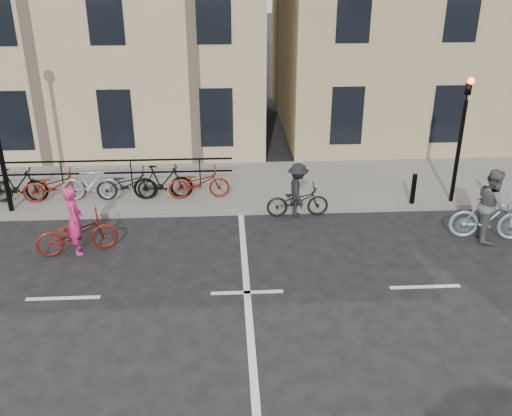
{
  "coord_description": "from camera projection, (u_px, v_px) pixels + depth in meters",
  "views": [
    {
      "loc": [
        -0.41,
        -10.65,
        6.91
      ],
      "look_at": [
        0.32,
        2.08,
        1.1
      ],
      "focal_mm": 40.0,
      "sensor_mm": 36.0,
      "label": 1
    }
  ],
  "objects": [
    {
      "name": "parked_bikes",
      "position": [
        91.0,
        184.0,
        16.65
      ],
      "size": [
        8.3,
        1.23,
        1.05
      ],
      "color": "black",
      "rests_on": "sidewalk"
    },
    {
      "name": "cyclist_grey",
      "position": [
        490.0,
        212.0,
        14.6
      ],
      "size": [
        2.05,
        1.04,
        1.92
      ],
      "rotation": [
        0.0,
        0.0,
        1.39
      ],
      "color": "#94B2C1",
      "rests_on": "ground"
    },
    {
      "name": "bollard_east",
      "position": [
        413.0,
        189.0,
        16.44
      ],
      "size": [
        0.14,
        0.14,
        0.9
      ],
      "primitive_type": "cylinder",
      "color": "black",
      "rests_on": "sidewalk"
    },
    {
      "name": "sidewalk",
      "position": [
        111.0,
        189.0,
        17.78
      ],
      "size": [
        46.0,
        4.0,
        0.15
      ],
      "primitive_type": "cube",
      "color": "slate",
      "rests_on": "ground"
    },
    {
      "name": "bollard_west",
      "position": [
        495.0,
        187.0,
        16.56
      ],
      "size": [
        0.14,
        0.14,
        0.9
      ],
      "primitive_type": "cylinder",
      "color": "black",
      "rests_on": "sidewalk"
    },
    {
      "name": "ground",
      "position": [
        247.0,
        293.0,
        12.57
      ],
      "size": [
        120.0,
        120.0,
        0.0
      ],
      "primitive_type": "plane",
      "color": "black",
      "rests_on": "ground"
    },
    {
      "name": "cyclist_dark",
      "position": [
        298.0,
        196.0,
        15.94
      ],
      "size": [
        1.77,
        1.03,
        1.56
      ],
      "rotation": [
        0.0,
        0.0,
        1.6
      ],
      "color": "black",
      "rests_on": "ground"
    },
    {
      "name": "traffic_light",
      "position": [
        463.0,
        125.0,
        15.82
      ],
      "size": [
        0.18,
        0.3,
        3.9
      ],
      "color": "black",
      "rests_on": "sidewalk"
    },
    {
      "name": "cyclist_pink",
      "position": [
        76.0,
        230.0,
        14.01
      ],
      "size": [
        2.08,
        1.2,
        1.75
      ],
      "rotation": [
        0.0,
        0.0,
        1.85
      ],
      "color": "maroon",
      "rests_on": "ground"
    }
  ]
}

